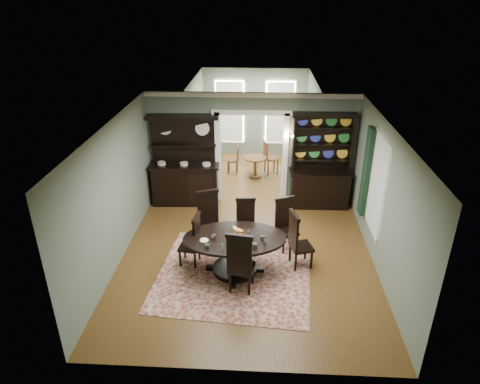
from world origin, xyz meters
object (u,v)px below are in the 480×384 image
Objects in this scene: dining_table at (235,248)px; welsh_dresser at (320,174)px; sideboard at (185,173)px; parlor_table at (255,164)px.

welsh_dresser reaches higher than dining_table.
sideboard is 0.96× the size of welsh_dresser.
welsh_dresser is (2.07, 3.14, 0.35)m from dining_table.
sideboard is 2.63m from parlor_table.
parlor_table is (1.85, 1.81, -0.42)m from sideboard.
dining_table is 3.51m from sideboard.
dining_table is 4.96m from parlor_table.
dining_table reaches higher than parlor_table.
parlor_table is (0.31, 4.95, -0.15)m from dining_table.
dining_table is at bearing -93.55° from parlor_table.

